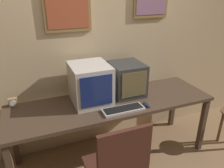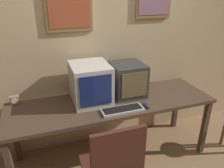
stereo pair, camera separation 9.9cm
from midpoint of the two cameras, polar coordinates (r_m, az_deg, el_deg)
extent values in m
cube|color=#D1B284|center=(2.56, -2.04, 10.86)|extent=(8.00, 0.05, 2.60)
cube|color=olive|center=(2.39, -9.98, 19.57)|extent=(0.49, 0.02, 0.52)
cube|color=#AD4C2D|center=(2.38, -9.93, 19.55)|extent=(0.43, 0.01, 0.45)
cube|color=#4C3828|center=(2.39, 1.19, -4.98)|extent=(2.22, 0.68, 0.04)
cube|color=#4C3828|center=(2.88, 23.89, -10.36)|extent=(0.06, 0.06, 0.71)
cube|color=#4C3828|center=(2.74, -23.09, -12.14)|extent=(0.06, 0.06, 0.71)
cube|color=#4C3828|center=(3.25, 17.19, -5.24)|extent=(0.06, 0.06, 0.71)
cube|color=beige|center=(2.32, -4.47, 0.24)|extent=(0.39, 0.44, 0.42)
cube|color=navy|center=(2.12, -2.90, -1.85)|extent=(0.32, 0.01, 0.32)
cube|color=#333333|center=(2.49, 5.22, 1.26)|extent=(0.35, 0.38, 0.37)
cube|color=brown|center=(2.32, 7.16, -0.30)|extent=(0.29, 0.01, 0.28)
cube|color=beige|center=(2.21, 4.03, -6.75)|extent=(0.43, 0.15, 0.02)
cube|color=black|center=(2.20, 4.04, -6.46)|extent=(0.39, 0.12, 0.00)
ellipsoid|color=#282D3D|center=(2.31, 10.24, -5.50)|extent=(0.06, 0.11, 0.03)
cube|color=#A38456|center=(2.51, -23.09, -3.88)|extent=(0.09, 0.05, 0.09)
cylinder|color=white|center=(2.49, -23.12, -4.16)|extent=(0.06, 0.00, 0.06)
cube|color=#472319|center=(1.64, 3.54, -19.20)|extent=(0.41, 0.04, 0.50)
cylinder|color=brown|center=(3.19, 28.04, -10.39)|extent=(0.04, 0.04, 0.46)
camera|label=1|loc=(0.05, -88.76, 0.54)|focal=35.00mm
camera|label=2|loc=(0.05, 91.24, -0.54)|focal=35.00mm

